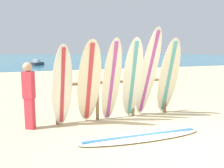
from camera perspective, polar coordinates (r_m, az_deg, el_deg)
name	(u,v)px	position (r m, az deg, el deg)	size (l,w,h in m)	color
ground_plane	(182,149)	(4.89, 16.85, -14.97)	(120.00, 120.00, 0.00)	#D3BC8C
ocean_water	(35,57)	(61.62, -18.31, 6.25)	(120.00, 80.00, 0.01)	teal
surfboard_rack	(116,92)	(6.49, 0.94, -1.92)	(3.35, 0.09, 1.18)	olive
surfboard_leaning_far_left	(62,86)	(5.80, -12.10, -0.53)	(0.56, 0.60, 2.06)	white
surfboard_leaning_left	(89,84)	(5.76, -5.64, 0.11)	(0.65, 1.11, 2.17)	beige
surfboard_leaning_center_left	(111,81)	(6.00, -0.13, 0.71)	(0.54, 0.74, 2.21)	beige
surfboard_leaning_center	(132,79)	(6.29, 5.04, 1.12)	(0.68, 0.95, 2.23)	silver
surfboard_leaning_center_right	(148,74)	(6.53, 8.87, 2.55)	(0.60, 0.98, 2.51)	silver
surfboard_leaning_right	(168,77)	(6.92, 13.66, 1.63)	(0.71, 0.94, 2.24)	beige
surfboard_lying_on_sand	(141,137)	(5.23, 7.22, -12.67)	(2.88, 0.68, 0.08)	silver
beachgoer_standing	(29,93)	(5.89, -19.69, -2.05)	(0.31, 0.29, 1.62)	#D8333F
small_boat_offshore	(37,63)	(29.98, -17.95, 4.87)	(1.88, 2.32, 0.71)	#333842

